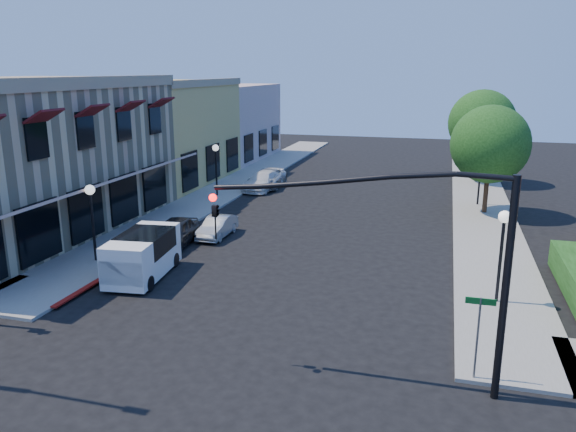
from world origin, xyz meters
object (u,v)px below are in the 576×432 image
(signal_mast_arm, at_px, (421,244))
(street_name_sign, at_px, (479,325))
(lamppost_right_near, at_px, (503,233))
(parked_car_b, at_px, (217,227))
(parked_car_d, at_px, (267,179))
(parked_car_a, at_px, (174,233))
(street_tree_a, at_px, (490,144))
(white_van, at_px, (142,253))
(parked_car_c, at_px, (263,181))
(lamppost_right_far, at_px, (481,163))
(street_tree_b, at_px, (482,123))
(lamppost_left_near, at_px, (91,204))
(lamppost_left_far, at_px, (216,157))

(signal_mast_arm, xyz_separation_m, street_name_sign, (1.64, 0.70, -2.39))
(lamppost_right_near, height_order, parked_car_b, lamppost_right_near)
(parked_car_d, bearing_deg, lamppost_right_near, -53.81)
(parked_car_a, bearing_deg, street_tree_a, 29.71)
(white_van, distance_m, parked_car_c, 18.10)
(street_tree_a, bearing_deg, white_van, -133.47)
(street_name_sign, distance_m, white_van, 13.84)
(signal_mast_arm, bearing_deg, lamppost_right_far, 83.30)
(parked_car_b, distance_m, parked_car_d, 12.85)
(lamppost_right_near, bearing_deg, signal_mast_arm, -112.12)
(street_tree_b, distance_m, lamppost_left_near, 29.64)
(lamppost_left_near, xyz_separation_m, parked_car_b, (3.70, 5.23, -2.20))
(lamppost_right_near, bearing_deg, lamppost_left_near, 180.00)
(street_tree_a, height_order, white_van, street_tree_a)
(street_name_sign, relative_size, parked_car_b, 0.77)
(street_name_sign, xyz_separation_m, white_van, (-12.99, 4.72, -0.63))
(parked_car_d, bearing_deg, street_tree_a, -17.98)
(lamppost_right_near, distance_m, lamppost_right_far, 16.00)
(lamppost_left_near, distance_m, lamppost_left_far, 14.00)
(white_van, distance_m, parked_car_a, 4.32)
(lamppost_left_far, bearing_deg, lamppost_right_far, 6.71)
(street_tree_a, xyz_separation_m, lamppost_left_far, (-17.30, 0.00, -1.46))
(white_van, bearing_deg, street_tree_a, 46.53)
(parked_car_c, bearing_deg, lamppost_right_far, 1.26)
(street_tree_b, height_order, parked_car_a, street_tree_b)
(street_name_sign, xyz_separation_m, lamppost_right_far, (1.00, 21.80, 1.04))
(lamppost_left_far, bearing_deg, lamppost_right_near, -39.47)
(street_tree_a, distance_m, street_tree_b, 10.01)
(parked_car_a, bearing_deg, street_name_sign, -39.33)
(street_name_sign, bearing_deg, parked_car_c, 121.00)
(white_van, height_order, parked_car_b, white_van)
(parked_car_c, bearing_deg, street_tree_a, -6.16)
(lamppost_left_near, relative_size, parked_car_a, 0.89)
(white_van, bearing_deg, signal_mast_arm, -25.54)
(street_name_sign, distance_m, parked_car_a, 16.40)
(signal_mast_arm, bearing_deg, parked_car_d, 116.20)
(street_tree_a, bearing_deg, parked_car_d, 165.07)
(parked_car_a, bearing_deg, lamppost_right_far, 34.99)
(signal_mast_arm, height_order, street_name_sign, signal_mast_arm)
(parked_car_b, height_order, parked_car_c, parked_car_c)
(street_name_sign, height_order, white_van, street_name_sign)
(parked_car_a, relative_size, parked_car_c, 0.89)
(street_tree_b, bearing_deg, parked_car_d, -158.20)
(white_van, bearing_deg, parked_car_a, 99.44)
(signal_mast_arm, height_order, lamppost_right_near, signal_mast_arm)
(white_van, xyz_separation_m, parked_car_d, (-0.71, 19.08, -0.43))
(lamppost_left_far, xyz_separation_m, parked_car_b, (3.70, -8.77, -2.20))
(street_tree_a, xyz_separation_m, white_van, (-14.29, -15.08, -3.12))
(street_tree_a, relative_size, lamppost_right_near, 1.82)
(parked_car_b, bearing_deg, lamppost_right_near, -21.43)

